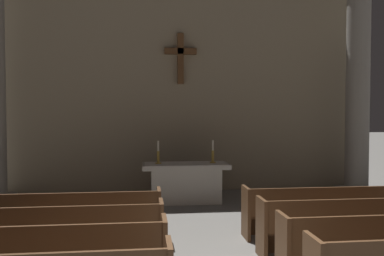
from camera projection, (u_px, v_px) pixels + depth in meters
pew_left_row_3 at (60, 235)px, 6.23m from camera, size 3.09×0.50×0.95m
pew_left_row_4 at (72, 218)px, 7.24m from camera, size 3.09×0.50×0.95m
pew_right_row_3 at (352, 225)px, 6.76m from camera, size 3.09×0.50×0.95m
pew_right_row_4 at (325, 210)px, 7.77m from camera, size 3.09×0.50×0.95m
column_right_third at (358, 89)px, 11.50m from camera, size 0.95×0.95×6.10m
altar at (186, 182)px, 10.63m from camera, size 2.20×0.90×1.01m
candlestick_left at (158, 157)px, 10.52m from camera, size 0.16×0.16×0.58m
candlestick_right at (213, 156)px, 10.68m from camera, size 0.16×0.16×0.58m
apse_with_cross at (180, 72)px, 12.23m from camera, size 10.68×0.42×7.01m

